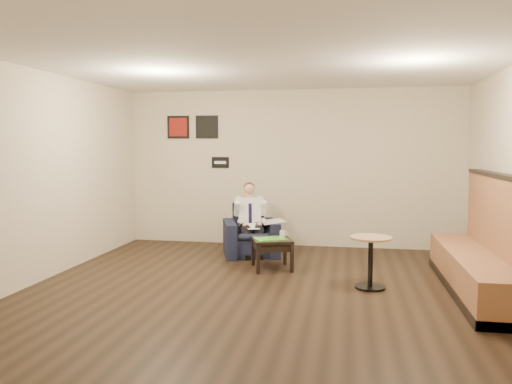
% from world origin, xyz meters
% --- Properties ---
extents(ground, '(6.00, 6.00, 0.00)m').
position_xyz_m(ground, '(0.00, 0.00, 0.00)').
color(ground, black).
rests_on(ground, ground).
extents(wall_back, '(6.00, 0.02, 2.80)m').
position_xyz_m(wall_back, '(0.00, 3.00, 1.40)').
color(wall_back, beige).
rests_on(wall_back, ground).
extents(wall_front, '(6.00, 0.02, 2.80)m').
position_xyz_m(wall_front, '(0.00, -3.00, 1.40)').
color(wall_front, beige).
rests_on(wall_front, ground).
extents(wall_left, '(0.02, 6.00, 2.80)m').
position_xyz_m(wall_left, '(-3.00, 0.00, 1.40)').
color(wall_left, beige).
rests_on(wall_left, ground).
extents(ceiling, '(6.00, 6.00, 0.02)m').
position_xyz_m(ceiling, '(0.00, 0.00, 2.80)').
color(ceiling, white).
rests_on(ceiling, wall_back).
extents(seating_sign, '(0.32, 0.02, 0.20)m').
position_xyz_m(seating_sign, '(-1.30, 2.98, 1.50)').
color(seating_sign, black).
rests_on(seating_sign, wall_back).
extents(art_print_left, '(0.42, 0.03, 0.42)m').
position_xyz_m(art_print_left, '(-2.10, 2.98, 2.15)').
color(art_print_left, maroon).
rests_on(art_print_left, wall_back).
extents(art_print_right, '(0.42, 0.03, 0.42)m').
position_xyz_m(art_print_right, '(-1.55, 2.98, 2.15)').
color(art_print_right, black).
rests_on(art_print_right, wall_back).
extents(armchair, '(1.09, 1.09, 0.83)m').
position_xyz_m(armchair, '(-0.55, 2.06, 0.42)').
color(armchair, black).
rests_on(armchair, ground).
extents(seated_man, '(0.77, 0.94, 1.14)m').
position_xyz_m(seated_man, '(-0.52, 1.96, 0.57)').
color(seated_man, white).
rests_on(seated_man, armchair).
extents(lap_papers, '(0.28, 0.32, 0.01)m').
position_xyz_m(lap_papers, '(-0.49, 1.88, 0.51)').
color(lap_papers, white).
rests_on(lap_papers, seated_man).
extents(newspaper, '(0.50, 0.55, 0.01)m').
position_xyz_m(newspaper, '(-0.19, 2.09, 0.57)').
color(newspaper, silver).
rests_on(newspaper, armchair).
extents(side_table, '(0.69, 0.69, 0.45)m').
position_xyz_m(side_table, '(-0.06, 1.20, 0.22)').
color(side_table, black).
rests_on(side_table, ground).
extents(green_folder, '(0.54, 0.49, 0.01)m').
position_xyz_m(green_folder, '(-0.09, 1.17, 0.45)').
color(green_folder, green).
rests_on(green_folder, side_table).
extents(coffee_mug, '(0.10, 0.10, 0.09)m').
position_xyz_m(coffee_mug, '(0.07, 1.37, 0.49)').
color(coffee_mug, white).
rests_on(coffee_mug, side_table).
extents(smartphone, '(0.15, 0.09, 0.01)m').
position_xyz_m(smartphone, '(-0.07, 1.36, 0.45)').
color(smartphone, black).
rests_on(smartphone, side_table).
extents(banquette, '(0.67, 2.81, 1.44)m').
position_xyz_m(banquette, '(2.59, 0.49, 0.72)').
color(banquette, brown).
rests_on(banquette, ground).
extents(cafe_table, '(0.64, 0.64, 0.66)m').
position_xyz_m(cafe_table, '(1.31, 0.44, 0.33)').
color(cafe_table, '#A77F5A').
rests_on(cafe_table, ground).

